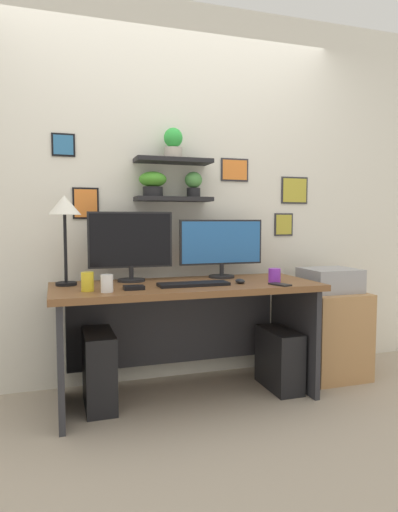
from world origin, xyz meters
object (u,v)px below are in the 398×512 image
object	(u,v)px
printer	(330,280)
monitor_left	(131,244)
cell_phone	(280,284)
drawer_cabinet	(329,333)
computer_tower_right	(279,359)
computer_mouse	(240,281)
coffee_mug	(274,275)
desk_lamp	(65,212)
water_cup	(87,282)
scissors_tray	(134,288)
keyboard	(194,284)
monitor_right	(221,246)
computer_tower_left	(99,370)
pen_cup	(107,283)
desk	(184,314)

from	to	relation	value
printer	monitor_left	bearing A→B (deg)	175.01
cell_phone	drawer_cabinet	size ratio (longest dim) A/B	0.22
printer	computer_tower_right	size ratio (longest dim) A/B	0.94
computer_mouse	coffee_mug	distance (m)	0.24
computer_mouse	desk_lamp	xyz separation A→B (m)	(-1.06, 0.26, 0.44)
monitor_left	water_cup	bearing A→B (deg)	-132.00
scissors_tray	keyboard	bearing A→B (deg)	6.39
monitor_right	drawer_cabinet	size ratio (longest dim) A/B	0.96
drawer_cabinet	computer_tower_left	size ratio (longest dim) A/B	1.34
computer_tower_left	computer_tower_right	size ratio (longest dim) A/B	1.15
computer_tower_left	keyboard	bearing A→B (deg)	-12.75
drawer_cabinet	desk_lamp	bearing A→B (deg)	178.02
keyboard	drawer_cabinet	bearing A→B (deg)	9.85
desk_lamp	pen_cup	bearing A→B (deg)	-58.52
coffee_mug	pen_cup	xyz separation A→B (m)	(-1.09, -0.08, 0.01)
scissors_tray	water_cup	bearing A→B (deg)	174.87
scissors_tray	water_cup	xyz separation A→B (m)	(-0.26, 0.02, 0.04)
drawer_cabinet	computer_tower_left	distance (m)	1.69
desk	printer	size ratio (longest dim) A/B	4.44
monitor_right	computer_tower_right	size ratio (longest dim) A/B	1.49
water_cup	computer_tower_left	world-z (taller)	water_cup
keyboard	computer_tower_right	xyz separation A→B (m)	(0.64, 0.07, -0.56)
cell_phone	water_cup	distance (m)	1.17
monitor_right	pen_cup	xyz separation A→B (m)	(-0.84, -0.41, -0.18)
keyboard	desk_lamp	size ratio (longest dim) A/B	0.79
computer_mouse	water_cup	world-z (taller)	water_cup
cell_phone	computer_tower_left	xyz separation A→B (m)	(-1.09, 0.28, -0.52)
computer_mouse	cell_phone	bearing A→B (deg)	-36.09
keyboard	scissors_tray	distance (m)	0.38
desk	scissors_tray	size ratio (longest dim) A/B	14.07
keyboard	pen_cup	distance (m)	0.55
monitor_right	keyboard	distance (m)	0.49
drawer_cabinet	scissors_tray	bearing A→B (deg)	-171.02
cell_phone	keyboard	bearing A→B (deg)	146.02
monitor_left	computer_tower_right	xyz separation A→B (m)	(0.97, -0.25, -0.80)
keyboard	coffee_mug	world-z (taller)	coffee_mug
water_cup	printer	size ratio (longest dim) A/B	0.29
printer	computer_tower_left	size ratio (longest dim) A/B	0.81
desk_lamp	coffee_mug	size ratio (longest dim) A/B	6.20
monitor_left	scissors_tray	size ratio (longest dim) A/B	4.64
printer	cell_phone	bearing A→B (deg)	-150.16
pen_cup	printer	world-z (taller)	pen_cup
desk	drawer_cabinet	distance (m)	1.15
desk	desk_lamp	bearing A→B (deg)	172.29
coffee_mug	desk	bearing A→B (deg)	163.85
keyboard	coffee_mug	xyz separation A→B (m)	(0.55, -0.01, 0.04)
monitor_right	computer_mouse	bearing A→B (deg)	-88.44
monitor_left	computer_tower_left	size ratio (longest dim) A/B	1.19
desk	computer_mouse	distance (m)	0.43
desk_lamp	coffee_mug	distance (m)	1.39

